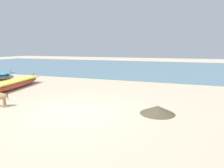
{
  "coord_description": "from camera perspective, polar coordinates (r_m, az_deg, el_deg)",
  "views": [
    {
      "loc": [
        3.74,
        -6.17,
        2.35
      ],
      "look_at": [
        0.5,
        2.76,
        0.6
      ],
      "focal_mm": 31.7,
      "sensor_mm": 36.0,
      "label": 1
    }
  ],
  "objects": [
    {
      "name": "fishing_boat_4",
      "position": [
        12.8,
        -26.86,
        -0.11
      ],
      "size": [
        1.86,
        5.03,
        0.67
      ],
      "rotation": [
        0.0,
        0.0,
        1.76
      ],
      "color": "#B74733",
      "rests_on": "ground"
    },
    {
      "name": "debris_pile_0",
      "position": [
        7.37,
        13.0,
        -7.25
      ],
      "size": [
        1.53,
        1.53,
        0.29
      ],
      "primitive_type": "cone",
      "rotation": [
        0.0,
        0.0,
        2.9
      ],
      "color": "brown",
      "rests_on": "ground"
    },
    {
      "name": "sea_water",
      "position": [
        23.93,
        10.9,
        4.72
      ],
      "size": [
        60.0,
        20.0,
        0.08
      ],
      "primitive_type": "cube",
      "color": "slate",
      "rests_on": "ground"
    },
    {
      "name": "ground",
      "position": [
        7.59,
        -10.78,
        -7.8
      ],
      "size": [
        80.0,
        80.0,
        0.0
      ],
      "primitive_type": "plane",
      "color": "beige"
    }
  ]
}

